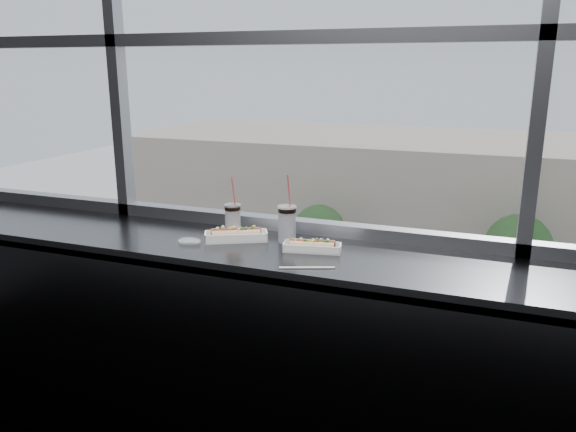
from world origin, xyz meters
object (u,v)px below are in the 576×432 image
(hotdog_tray_right, at_px, (312,246))
(car_near_b, at_px, (291,375))
(soda_cup_right, at_px, (287,222))
(wrapper, at_px, (189,241))
(loose_straw, at_px, (307,268))
(soda_cup_left, at_px, (233,219))
(tree_left, at_px, (319,231))
(pedestrian_a, at_px, (380,281))
(pedestrian_c, at_px, (534,296))
(car_far_a, at_px, (261,287))
(tree_center, at_px, (518,247))
(car_near_c, at_px, (474,412))
(car_near_a, at_px, (127,341))
(car_far_b, at_px, (485,320))
(hotdog_tray_left, at_px, (236,235))

(hotdog_tray_right, relative_size, car_near_b, 0.04)
(soda_cup_right, bearing_deg, wrapper, -155.43)
(hotdog_tray_right, distance_m, loose_straw, 0.22)
(hotdog_tray_right, xyz_separation_m, loose_straw, (0.05, -0.21, -0.02))
(soda_cup_left, relative_size, tree_left, 0.06)
(pedestrian_a, xyz_separation_m, pedestrian_c, (8.09, 0.61, 0.07))
(wrapper, bearing_deg, car_far_a, 113.04)
(wrapper, height_order, tree_center, wrapper)
(car_near_c, height_order, tree_center, tree_center)
(car_far_a, relative_size, car_near_a, 0.92)
(car_near_b, relative_size, pedestrian_c, 2.94)
(hotdog_tray_right, xyz_separation_m, tree_center, (2.11, 28.27, -8.44))
(soda_cup_left, relative_size, pedestrian_a, 0.14)
(soda_cup_left, distance_m, car_near_a, 23.73)
(tree_center, bearing_deg, soda_cup_left, -95.13)
(loose_straw, distance_m, car_near_a, 24.17)
(pedestrian_a, relative_size, tree_left, 0.41)
(soda_cup_left, bearing_deg, pedestrian_a, 99.33)
(soda_cup_left, distance_m, car_near_c, 19.64)
(car_near_c, bearing_deg, car_far_a, 56.39)
(soda_cup_left, xyz_separation_m, car_near_b, (-5.72, 16.18, -11.06))
(car_far_b, bearing_deg, hotdog_tray_right, -179.82)
(car_near_b, bearing_deg, loose_straw, -163.50)
(car_near_c, height_order, pedestrian_c, pedestrian_c)
(loose_straw, xyz_separation_m, tree_left, (-8.89, 28.48, -8.72))
(hotdog_tray_left, height_order, car_near_a, hotdog_tray_left)
(hotdog_tray_left, height_order, wrapper, hotdog_tray_left)
(soda_cup_right, distance_m, car_near_b, 20.49)
(car_near_a, bearing_deg, car_far_b, -67.18)
(soda_cup_left, distance_m, pedestrian_a, 29.98)
(hotdog_tray_right, xyz_separation_m, car_far_a, (-10.91, 24.27, -11.05))
(loose_straw, distance_m, car_far_b, 26.85)
(car_near_a, relative_size, pedestrian_a, 3.22)
(car_near_a, height_order, car_near_c, car_near_a)
(car_near_a, bearing_deg, hotdog_tray_right, -145.45)
(tree_left, height_order, tree_center, tree_center)
(wrapper, distance_m, car_near_a, 23.75)
(soda_cup_left, relative_size, car_near_b, 0.05)
(pedestrian_c, bearing_deg, car_near_b, -128.01)
(hotdog_tray_left, distance_m, soda_cup_right, 0.24)
(hotdog_tray_left, distance_m, soda_cup_left, 0.10)
(wrapper, relative_size, car_near_a, 0.02)
(car_near_b, xyz_separation_m, pedestrian_c, (9.30, 11.89, 0.00))
(soda_cup_left, height_order, wrapper, soda_cup_left)
(hotdog_tray_left, xyz_separation_m, loose_straw, (0.42, -0.23, -0.02))
(soda_cup_left, relative_size, loose_straw, 1.30)
(car_near_c, distance_m, tree_left, 15.53)
(car_far_b, bearing_deg, pedestrian_c, -29.00)
(hotdog_tray_left, xyz_separation_m, tree_center, (2.48, 28.25, -8.45))
(tree_left, bearing_deg, pedestrian_a, -10.30)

